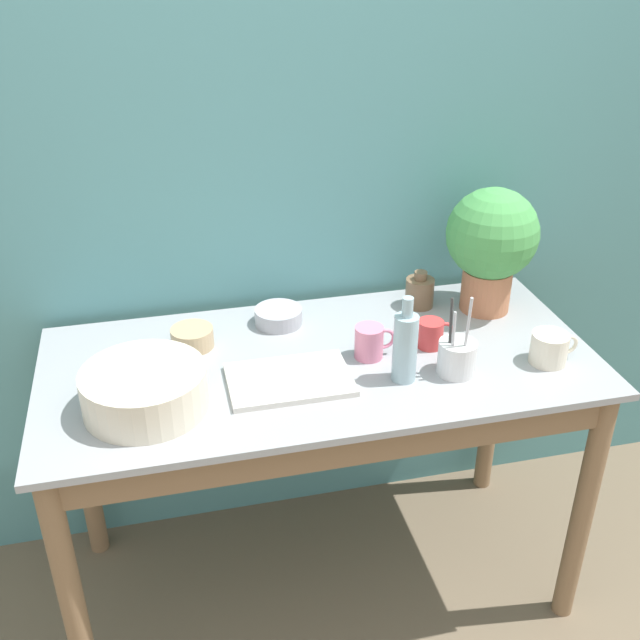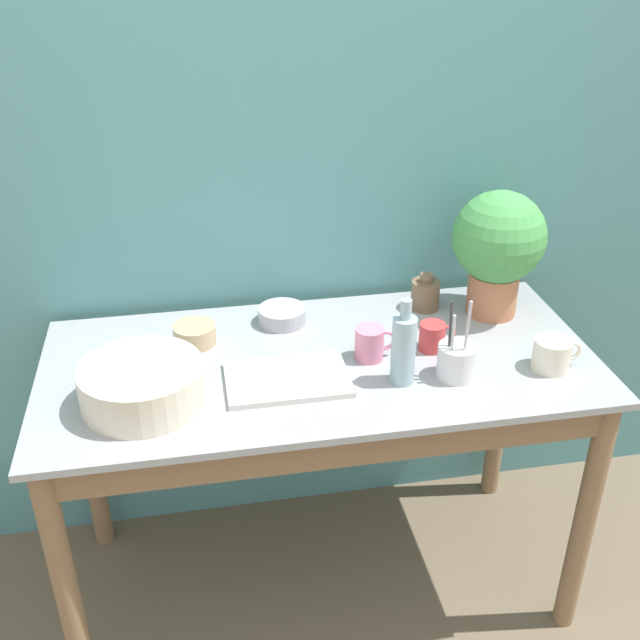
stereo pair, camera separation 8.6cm
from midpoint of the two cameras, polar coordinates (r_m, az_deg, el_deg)
name	(u,v)px [view 1 (the left image)]	position (r m, az deg, el deg)	size (l,w,h in m)	color
wall_back	(288,178)	(2.21, -3.57, 10.76)	(6.00, 0.05, 2.40)	teal
counter_table	(322,411)	(2.07, -1.02, -6.93)	(1.48, 0.69, 0.82)	#846647
potted_plant	(492,241)	(2.22, 11.85, 5.90)	(0.27, 0.27, 0.38)	#B7704C
bowl_wash_large	(145,390)	(1.85, -14.52, -5.18)	(0.30, 0.30, 0.11)	beige
bottle_tall	(405,346)	(1.89, 5.21, -2.01)	(0.06, 0.06, 0.23)	#93B2BC
bottle_short	(420,292)	(2.27, 6.53, 2.15)	(0.09, 0.09, 0.11)	brown
mug_pink	(370,342)	(2.00, 2.60, -1.70)	(0.11, 0.08, 0.09)	pink
mug_red	(431,334)	(2.07, 7.29, -1.05)	(0.10, 0.07, 0.08)	#C63838
mug_cream	(550,348)	(2.06, 15.97, -2.09)	(0.13, 0.10, 0.08)	beige
bowl_small_tan	(192,338)	(2.09, -10.87, -1.34)	(0.12, 0.12, 0.06)	tan
bowl_small_steel	(279,316)	(2.18, -4.31, 0.28)	(0.14, 0.14, 0.05)	#A8A8B2
utensil_cup	(457,357)	(1.95, 9.15, -2.81)	(0.10, 0.10, 0.23)	silver
tray_board	(289,380)	(1.92, -3.63, -4.58)	(0.31, 0.21, 0.02)	beige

